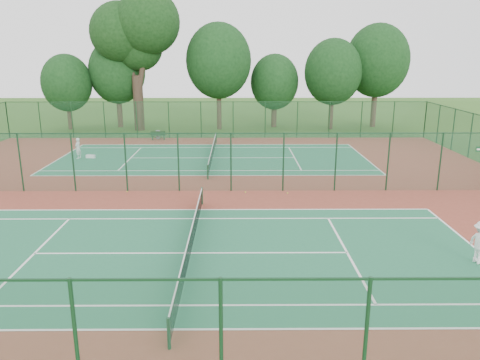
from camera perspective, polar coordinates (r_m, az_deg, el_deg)
name	(u,v)px	position (r m, az deg, el deg)	size (l,w,h in m)	color
ground	(205,191)	(27.89, -4.25, -1.33)	(120.00, 120.00, 0.00)	#2F5A1C
red_pad	(205,191)	(27.89, -4.25, -1.32)	(40.00, 36.00, 0.01)	brown
court_near	(191,253)	(19.46, -5.98, -8.86)	(23.77, 10.97, 0.01)	#1F6543
court_far	(213,158)	(36.59, -3.34, 2.71)	(23.77, 10.97, 0.01)	#216946
fence_north	(217,120)	(45.14, -2.81, 7.35)	(40.00, 0.09, 3.50)	#164326
fence_south	(149,352)	(10.81, -11.00, -19.87)	(40.00, 0.09, 3.50)	#194B32
fence_divider	(205,162)	(27.44, -4.32, 2.20)	(40.00, 0.09, 3.50)	#194C34
tennis_net_near	(191,241)	(19.25, -6.03, -7.42)	(0.10, 12.90, 0.97)	#153B22
tennis_net_far	(213,151)	(36.48, -3.36, 3.52)	(0.10, 12.90, 0.97)	#14371B
player_far	(78,148)	(38.28, -19.15, 3.68)	(0.58, 0.38, 1.60)	silver
trash_bin	(158,135)	(45.54, -9.97, 5.48)	(0.43, 0.43, 0.78)	slate
bench	(158,135)	(44.82, -9.94, 5.38)	(1.39, 0.50, 0.84)	black
kit_bag	(91,156)	(38.26, -17.75, 2.75)	(0.69, 0.26, 0.26)	white
stray_ball_a	(245,192)	(27.42, 0.65, -1.47)	(0.08, 0.08, 0.08)	#BFE034
stray_ball_b	(288,193)	(27.36, 5.82, -1.59)	(0.08, 0.08, 0.08)	#B2D030
stray_ball_c	(127,192)	(28.32, -13.61, -1.38)	(0.07, 0.07, 0.07)	gold
big_tree	(136,31)	(50.79, -12.59, 17.25)	(9.22, 6.75, 14.17)	#34251C
evergreen_row	(224,128)	(51.56, -1.95, 6.37)	(39.00, 5.00, 12.00)	black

